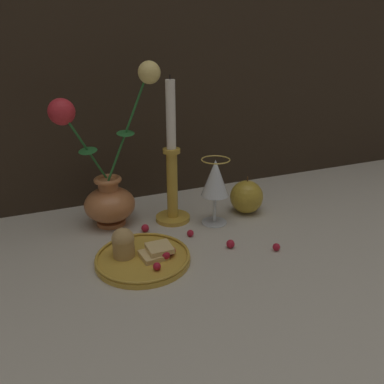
% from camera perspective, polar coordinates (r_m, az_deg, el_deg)
% --- Properties ---
extents(ground_plane, '(2.40, 2.40, 0.00)m').
position_cam_1_polar(ground_plane, '(0.82, -2.74, -7.63)').
color(ground_plane, '#B7B2A3').
rests_on(ground_plane, ground).
extents(vase, '(0.24, 0.12, 0.37)m').
position_cam_1_polar(vase, '(0.88, -12.75, 1.22)').
color(vase, '#B77042').
rests_on(vase, ground_plane).
extents(plate_with_pastries, '(0.19, 0.19, 0.07)m').
position_cam_1_polar(plate_with_pastries, '(0.75, -7.88, -9.39)').
color(plate_with_pastries, gold).
rests_on(plate_with_pastries, ground_plane).
extents(wine_glass, '(0.07, 0.07, 0.16)m').
position_cam_1_polar(wine_glass, '(0.87, 3.55, 1.77)').
color(wine_glass, silver).
rests_on(wine_glass, ground_plane).
extents(candlestick, '(0.08, 0.08, 0.34)m').
position_cam_1_polar(candlestick, '(0.88, -3.07, 2.61)').
color(candlestick, gold).
rests_on(candlestick, ground_plane).
extents(apple_beside_vase, '(0.08, 0.08, 0.10)m').
position_cam_1_polar(apple_beside_vase, '(0.96, 8.30, -0.73)').
color(apple_beside_vase, '#B2932D').
rests_on(apple_beside_vase, ground_plane).
extents(berry_near_plate, '(0.02, 0.02, 0.02)m').
position_cam_1_polar(berry_near_plate, '(0.87, -7.15, -5.47)').
color(berry_near_plate, '#AD192D').
rests_on(berry_near_plate, ground_plane).
extents(berry_front_center, '(0.02, 0.02, 0.02)m').
position_cam_1_polar(berry_front_center, '(0.84, -0.26, -6.30)').
color(berry_front_center, '#AD192D').
rests_on(berry_front_center, ground_plane).
extents(berry_by_glass_stem, '(0.02, 0.02, 0.02)m').
position_cam_1_polar(berry_by_glass_stem, '(0.80, 5.88, -7.87)').
color(berry_by_glass_stem, '#AD192D').
rests_on(berry_by_glass_stem, ground_plane).
extents(berry_under_candlestick, '(0.02, 0.02, 0.02)m').
position_cam_1_polar(berry_under_candlestick, '(0.81, 12.73, -8.17)').
color(berry_under_candlestick, '#AD192D').
rests_on(berry_under_candlestick, ground_plane).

